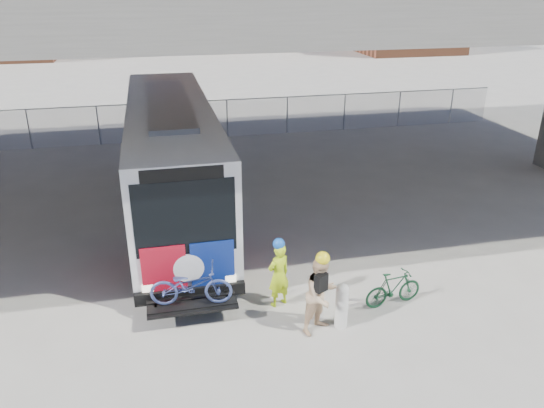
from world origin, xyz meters
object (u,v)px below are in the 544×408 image
object	(u,v)px
bus	(172,149)
cyclist_hivis	(279,273)
bike_parked	(393,288)
cyclist_tan	(321,294)
bollard	(342,304)

from	to	relation	value
bus	cyclist_hivis	distance (m)	6.76
cyclist_hivis	bike_parked	world-z (taller)	cyclist_hivis
bus	cyclist_tan	distance (m)	8.04
cyclist_tan	cyclist_hivis	bearing A→B (deg)	90.62
bus	bollard	bearing A→B (deg)	-66.79
bollard	cyclist_tan	distance (m)	0.59
bus	bike_parked	world-z (taller)	bus
bollard	cyclist_hivis	size ratio (longest dim) A/B	0.62
bike_parked	cyclist_hivis	bearing A→B (deg)	69.49
bollard	bike_parked	world-z (taller)	bollard
bike_parked	bus	bearing A→B (deg)	26.55
bus	cyclist_tan	xyz separation A→B (m)	(2.71, -7.48, -1.19)
bollard	bike_parked	size ratio (longest dim) A/B	0.74
cyclist_tan	bus	bearing A→B (deg)	80.72
cyclist_hivis	cyclist_tan	world-z (taller)	cyclist_tan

